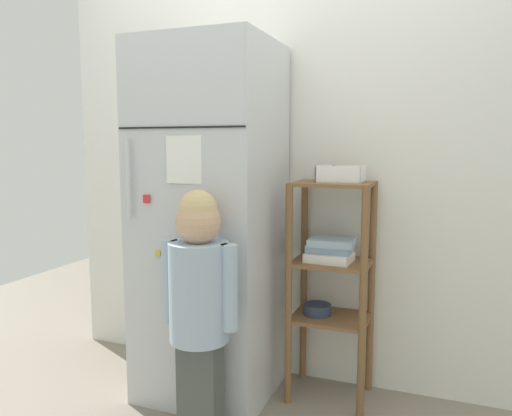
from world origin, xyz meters
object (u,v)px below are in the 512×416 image
child_standing (199,291)px  pantry_shelf_unit (330,269)px  refrigerator (211,222)px  fruit_bin (340,175)px

child_standing → pantry_shelf_unit: 0.73m
pantry_shelf_unit → child_standing: bearing=-128.2°
child_standing → pantry_shelf_unit: size_ratio=1.00×
child_standing → refrigerator: bearing=109.7°
refrigerator → fruit_bin: 0.71m
refrigerator → fruit_bin: size_ratio=8.18×
refrigerator → child_standing: 0.51m
pantry_shelf_unit → fruit_bin: (0.04, -0.00, 0.48)m
fruit_bin → pantry_shelf_unit: bearing=179.3°
child_standing → fruit_bin: (0.49, 0.57, 0.48)m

